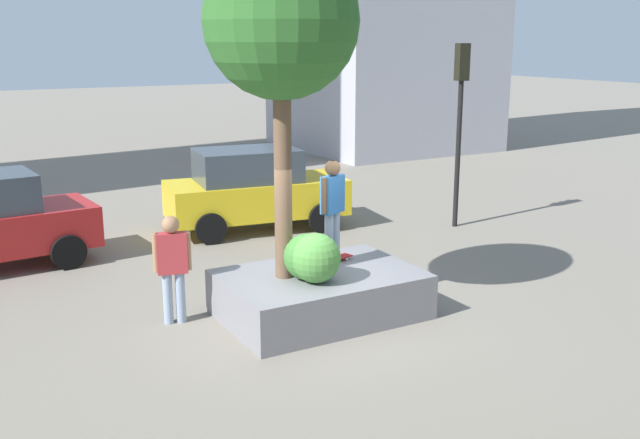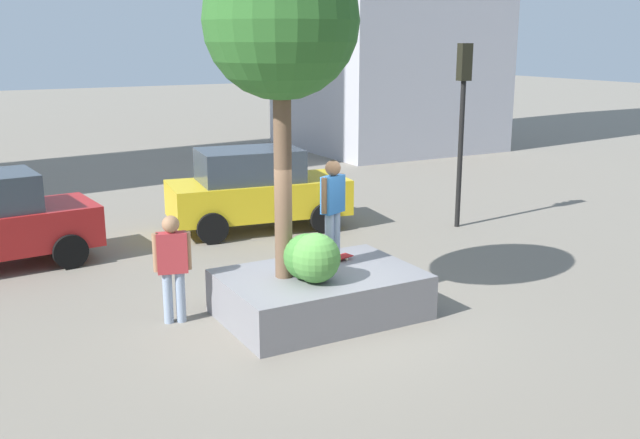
{
  "view_description": "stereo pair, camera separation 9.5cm",
  "coord_description": "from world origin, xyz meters",
  "views": [
    {
      "loc": [
        -5.39,
        -9.7,
        4.47
      ],
      "look_at": [
        0.18,
        0.17,
        1.64
      ],
      "focal_mm": 40.88,
      "sensor_mm": 36.0,
      "label": 1
    },
    {
      "loc": [
        -5.3,
        -9.75,
        4.47
      ],
      "look_at": [
        0.18,
        0.17,
        1.64
      ],
      "focal_mm": 40.88,
      "sensor_mm": 36.0,
      "label": 2
    }
  ],
  "objects": [
    {
      "name": "boxwood_shrub",
      "position": [
        -0.15,
        -0.01,
        1.11
      ],
      "size": [
        0.74,
        0.74,
        0.74
      ],
      "primitive_type": "sphere",
      "color": "#3D7A33",
      "rests_on": "planter_ledge"
    },
    {
      "name": "passerby_with_bag",
      "position": [
        -2.01,
        1.04,
        1.02
      ],
      "size": [
        0.58,
        0.32,
        1.77
      ],
      "color": "#8C9EB7",
      "rests_on": "ground"
    },
    {
      "name": "taxi_cab",
      "position": [
        1.57,
        5.81,
        0.99
      ],
      "size": [
        4.39,
        2.41,
        1.95
      ],
      "color": "gold",
      "rests_on": "ground"
    },
    {
      "name": "plaza_tree",
      "position": [
        -0.41,
        0.29,
        4.67
      ],
      "size": [
        2.35,
        2.35,
        5.16
      ],
      "color": "brown",
      "rests_on": "planter_ledge"
    },
    {
      "name": "ground_plane",
      "position": [
        0.0,
        0.0,
        0.0
      ],
      "size": [
        120.0,
        120.0,
        0.0
      ],
      "primitive_type": "plane",
      "color": "gray"
    },
    {
      "name": "planter_ledge",
      "position": [
        0.18,
        0.17,
        0.37
      ],
      "size": [
        3.17,
        2.17,
        0.74
      ],
      "primitive_type": "cube",
      "color": "gray",
      "rests_on": "ground"
    },
    {
      "name": "hedge_clump",
      "position": [
        -0.1,
        -0.2,
        1.13
      ],
      "size": [
        0.79,
        0.79,
        0.79
      ],
      "primitive_type": "sphere",
      "color": "#4C8C3D",
      "rests_on": "planter_ledge"
    },
    {
      "name": "skateboarder",
      "position": [
        0.64,
        0.56,
        1.79
      ],
      "size": [
        0.53,
        0.36,
        1.7
      ],
      "color": "#8C9EB7",
      "rests_on": "skateboard"
    },
    {
      "name": "skateboard",
      "position": [
        0.64,
        0.56,
        0.79
      ],
      "size": [
        0.83,
        0.37,
        0.07
      ],
      "color": "#A51E1E",
      "rests_on": "planter_ledge"
    },
    {
      "name": "traffic_light_corner",
      "position": [
        5.95,
        3.69,
        2.98
      ],
      "size": [
        0.31,
        0.36,
        4.35
      ],
      "color": "black",
      "rests_on": "ground"
    }
  ]
}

